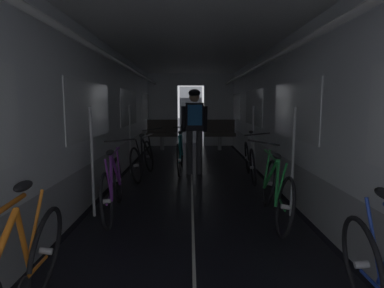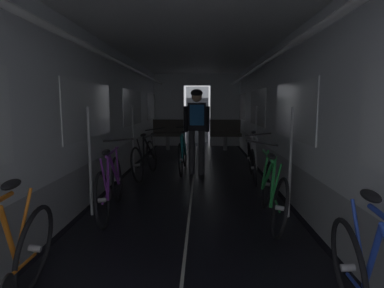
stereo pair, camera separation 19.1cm
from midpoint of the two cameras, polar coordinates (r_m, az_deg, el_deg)
The scene contains 10 objects.
train_car_shell at distance 5.47m, azimuth -1.03°, elevation 9.92°, with size 3.14×12.34×2.57m.
bench_seat_far_left at distance 10.03m, azimuth -5.91°, elevation 2.20°, with size 0.98×0.51×0.95m.
bench_seat_far_right at distance 10.02m, azimuth 4.40°, elevation 2.21°, with size 0.98×0.51×0.95m.
bicycle_purple at distance 4.31m, azimuth -15.21°, elevation -7.24°, with size 0.44×1.69×0.95m.
bicycle_green at distance 4.08m, azimuth 13.43°, elevation -8.03°, with size 0.44×1.70×0.96m.
bicycle_black at distance 6.34m, azimuth -9.59°, elevation -2.51°, with size 0.51×1.70×0.96m.
bicycle_silver at distance 6.16m, azimuth 9.47°, elevation -2.76°, with size 0.44×1.69×0.95m.
bicycle_orange at distance 2.38m, azimuth -31.30°, elevation -20.30°, with size 0.44×1.70×0.96m.
person_cyclist_aisle at distance 6.43m, azimuth -0.42°, elevation 3.94°, with size 0.54×0.40×1.73m.
bicycle_teal_in_aisle at distance 6.78m, azimuth -2.94°, elevation -1.76°, with size 0.44×1.69×0.94m.
Camera 1 is at (-0.04, -1.87, 1.44)m, focal length 29.80 mm.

